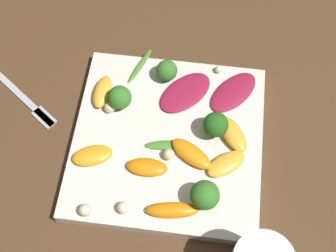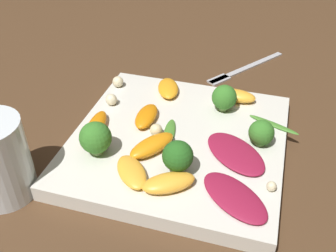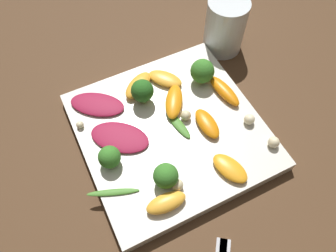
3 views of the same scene
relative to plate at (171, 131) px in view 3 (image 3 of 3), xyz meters
name	(u,v)px [view 3 (image 3 of 3)]	position (x,y,z in m)	size (l,w,h in m)	color
ground_plane	(171,135)	(0.00, 0.00, -0.01)	(2.40, 2.40, 0.00)	#4C331E
plate	(171,131)	(0.00, 0.00, 0.00)	(0.30, 0.30, 0.02)	silver
drinking_glass	(225,26)	(0.15, -0.19, 0.04)	(0.08, 0.08, 0.11)	white
radicchio_leaf_0	(97,104)	(0.10, 0.10, 0.02)	(0.10, 0.11, 0.01)	maroon
radicchio_leaf_1	(120,137)	(0.02, 0.09, 0.02)	(0.11, 0.11, 0.01)	maroon
orange_segment_0	(138,85)	(0.10, 0.02, 0.02)	(0.06, 0.07, 0.02)	#FCAD33
orange_segment_1	(224,91)	(0.02, -0.12, 0.02)	(0.08, 0.03, 0.02)	orange
orange_segment_2	(230,168)	(-0.11, -0.05, 0.02)	(0.07, 0.05, 0.01)	orange
orange_segment_3	(174,102)	(0.04, -0.03, 0.02)	(0.08, 0.06, 0.02)	orange
orange_segment_4	(207,124)	(-0.02, -0.06, 0.02)	(0.06, 0.03, 0.02)	orange
orange_segment_5	(165,79)	(0.10, -0.04, 0.02)	(0.07, 0.07, 0.01)	#FCAD33
orange_segment_6	(166,203)	(-0.12, 0.07, 0.02)	(0.03, 0.06, 0.02)	#FCAD33
broccoli_floret_0	(142,91)	(0.07, 0.02, 0.04)	(0.04, 0.04, 0.05)	#7A9E51
broccoli_floret_1	(202,71)	(0.07, -0.10, 0.04)	(0.04, 0.04, 0.05)	#84AD5B
broccoli_floret_2	(110,157)	(-0.02, 0.11, 0.03)	(0.04, 0.04, 0.04)	#84AD5B
broccoli_floret_3	(166,176)	(-0.08, 0.05, 0.04)	(0.04, 0.04, 0.04)	#7A9E51
arugula_sprig_0	(113,192)	(-0.07, 0.13, 0.01)	(0.04, 0.08, 0.00)	#47842D
arugula_sprig_1	(178,123)	(0.00, -0.01, 0.01)	(0.07, 0.03, 0.01)	#47842D
macadamia_nut_0	(186,115)	(0.01, -0.03, 0.02)	(0.02, 0.02, 0.02)	beige
macadamia_nut_1	(249,119)	(-0.05, -0.12, 0.02)	(0.02, 0.02, 0.02)	beige
macadamia_nut_2	(177,185)	(-0.10, 0.04, 0.02)	(0.02, 0.02, 0.02)	beige
macadamia_nut_3	(80,125)	(0.07, 0.14, 0.02)	(0.01, 0.01, 0.01)	beige
macadamia_nut_4	(274,142)	(-0.10, -0.14, 0.02)	(0.02, 0.02, 0.02)	beige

